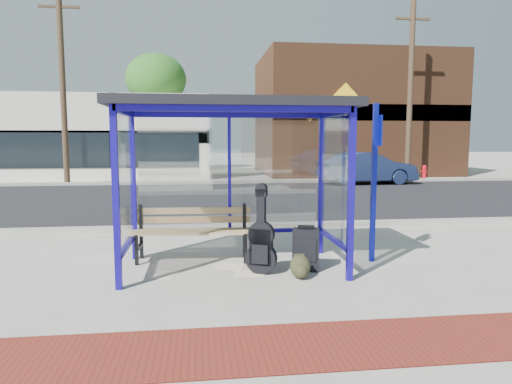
{
  "coord_description": "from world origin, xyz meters",
  "views": [
    {
      "loc": [
        -0.47,
        -6.49,
        1.87
      ],
      "look_at": [
        0.36,
        0.2,
        1.1
      ],
      "focal_mm": 32.0,
      "sensor_mm": 36.0,
      "label": 1
    }
  ],
  "objects": [
    {
      "name": "ground",
      "position": [
        0.0,
        0.0,
        0.0
      ],
      "size": [
        120.0,
        120.0,
        0.0
      ],
      "primitive_type": "plane",
      "color": "#B2ADA0",
      "rests_on": "ground"
    },
    {
      "name": "brick_paver_strip",
      "position": [
        0.0,
        -2.6,
        0.01
      ],
      "size": [
        60.0,
        1.0,
        0.01
      ],
      "primitive_type": "cube",
      "color": "maroon",
      "rests_on": "ground"
    },
    {
      "name": "curb_near",
      "position": [
        0.0,
        2.9,
        0.06
      ],
      "size": [
        60.0,
        0.25,
        0.12
      ],
      "primitive_type": "cube",
      "color": "gray",
      "rests_on": "ground"
    },
    {
      "name": "street_asphalt",
      "position": [
        0.0,
        8.0,
        0.0
      ],
      "size": [
        60.0,
        10.0,
        0.0
      ],
      "primitive_type": "cube",
      "color": "black",
      "rests_on": "ground"
    },
    {
      "name": "curb_far",
      "position": [
        0.0,
        13.1,
        0.06
      ],
      "size": [
        60.0,
        0.25,
        0.12
      ],
      "primitive_type": "cube",
      "color": "gray",
      "rests_on": "ground"
    },
    {
      "name": "far_sidewalk",
      "position": [
        0.0,
        15.0,
        0.0
      ],
      "size": [
        60.0,
        4.0,
        0.01
      ],
      "primitive_type": "cube",
      "color": "#B2ADA0",
      "rests_on": "ground"
    },
    {
      "name": "bus_shelter",
      "position": [
        0.0,
        0.07,
        2.07
      ],
      "size": [
        3.3,
        1.8,
        2.42
      ],
      "color": "#190EA0",
      "rests_on": "ground"
    },
    {
      "name": "storefront_white",
      "position": [
        -9.0,
        17.99,
        2.0
      ],
      "size": [
        18.0,
        6.04,
        4.0
      ],
      "color": "silver",
      "rests_on": "ground"
    },
    {
      "name": "storefront_brown",
      "position": [
        8.0,
        18.49,
        3.2
      ],
      "size": [
        10.0,
        7.08,
        6.4
      ],
      "color": "#59331E",
      "rests_on": "ground"
    },
    {
      "name": "tree_mid",
      "position": [
        -3.0,
        22.0,
        5.45
      ],
      "size": [
        3.6,
        3.6,
        7.03
      ],
      "color": "#4C3826",
      "rests_on": "ground"
    },
    {
      "name": "tree_right",
      "position": [
        12.5,
        22.0,
        5.45
      ],
      "size": [
        3.6,
        3.6,
        7.03
      ],
      "color": "#4C3826",
      "rests_on": "ground"
    },
    {
      "name": "utility_pole_west",
      "position": [
        -6.0,
        13.4,
        4.11
      ],
      "size": [
        1.6,
        0.24,
        8.0
      ],
      "color": "#4C3826",
      "rests_on": "ground"
    },
    {
      "name": "utility_pole_east",
      "position": [
        9.0,
        13.4,
        4.11
      ],
      "size": [
        1.6,
        0.24,
        8.0
      ],
      "color": "#4C3826",
      "rests_on": "ground"
    },
    {
      "name": "bench",
      "position": [
        -0.6,
        0.58,
        0.49
      ],
      "size": [
        1.86,
        0.56,
        0.87
      ],
      "rotation": [
        0.0,
        0.0,
        -0.06
      ],
      "color": "black",
      "rests_on": "ground"
    },
    {
      "name": "guitar_bag",
      "position": [
        0.37,
        -0.3,
        0.44
      ],
      "size": [
        0.45,
        0.28,
        1.2
      ],
      "rotation": [
        0.0,
        0.0,
        -0.39
      ],
      "color": "black",
      "rests_on": "ground"
    },
    {
      "name": "suitcase",
      "position": [
        1.03,
        -0.21,
        0.3
      ],
      "size": [
        0.43,
        0.33,
        0.66
      ],
      "rotation": [
        0.0,
        0.0,
        -0.27
      ],
      "color": "black",
      "rests_on": "ground"
    },
    {
      "name": "backpack",
      "position": [
        0.86,
        -0.6,
        0.16
      ],
      "size": [
        0.28,
        0.26,
        0.33
      ],
      "rotation": [
        0.0,
        0.0,
        -0.01
      ],
      "color": "#292B18",
      "rests_on": "ground"
    },
    {
      "name": "sign_post",
      "position": [
        2.17,
        0.14,
        1.36
      ],
      "size": [
        0.1,
        0.3,
        2.42
      ],
      "rotation": [
        0.0,
        0.0,
        -0.04
      ],
      "color": "#0C138B",
      "rests_on": "ground"
    },
    {
      "name": "newspaper_a",
      "position": [
        -0.97,
        -0.22,
        0.0
      ],
      "size": [
        0.4,
        0.46,
        0.01
      ],
      "primitive_type": "cube",
      "rotation": [
        0.0,
        0.0,
        1.29
      ],
      "color": "white",
      "rests_on": "ground"
    },
    {
      "name": "newspaper_b",
      "position": [
        -0.03,
        0.1,
        0.0
      ],
      "size": [
        0.46,
        0.4,
        0.01
      ],
      "primitive_type": "cube",
      "rotation": [
        0.0,
        0.0,
        -0.25
      ],
      "color": "white",
      "rests_on": "ground"
    },
    {
      "name": "newspaper_c",
      "position": [
        0.2,
        -0.28,
        0.0
      ],
      "size": [
        0.46,
        0.38,
        0.01
      ],
      "primitive_type": "cube",
      "rotation": [
        0.0,
        0.0,
        -0.11
      ],
      "color": "white",
      "rests_on": "ground"
    },
    {
      "name": "parked_car",
      "position": [
        6.6,
        12.17,
        0.68
      ],
      "size": [
        4.2,
        1.7,
        1.36
      ],
      "primitive_type": "imported",
      "rotation": [
        0.0,
        0.0,
        1.64
      ],
      "color": "#1A264B",
      "rests_on": "ground"
    },
    {
      "name": "fire_hydrant",
      "position": [
        10.15,
        14.01,
        0.37
      ],
      "size": [
        0.31,
        0.21,
        0.69
      ],
      "rotation": [
        0.0,
        0.0,
        0.25
      ],
      "color": "red",
      "rests_on": "ground"
    }
  ]
}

